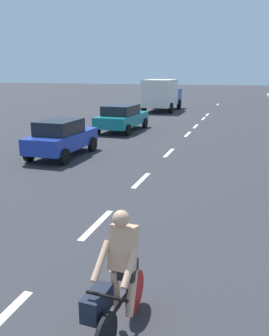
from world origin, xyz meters
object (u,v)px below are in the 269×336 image
(parked_car_blue, at_px, (62,137))
(delivery_truck, at_px, (162,94))
(cyclist, at_px, (117,281))
(parked_car_teal, at_px, (122,117))

(parked_car_blue, distance_m, delivery_truck, 19.21)
(cyclist, xyz_separation_m, parked_car_blue, (-5.93, 9.47, 0.00))
(cyclist, bearing_deg, parked_car_blue, -54.83)
(parked_car_teal, relative_size, delivery_truck, 0.73)
(cyclist, height_order, parked_car_teal, cyclist)
(parked_car_teal, xyz_separation_m, delivery_truck, (-0.33, 12.01, 0.66))
(cyclist, xyz_separation_m, parked_car_teal, (-5.74, 16.66, 0.01))
(parked_car_blue, xyz_separation_m, parked_car_teal, (0.19, 7.19, 0.01))
(cyclist, distance_m, parked_car_teal, 17.62)
(parked_car_blue, relative_size, delivery_truck, 0.61)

